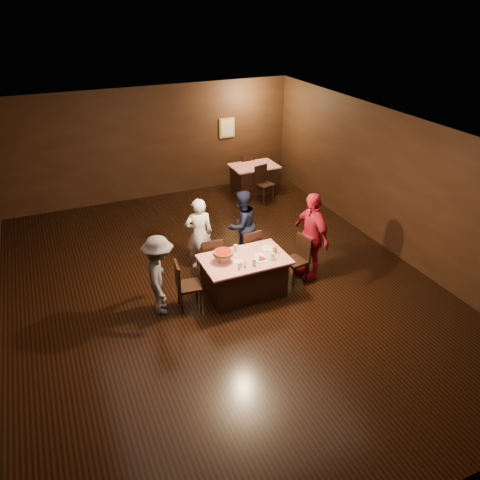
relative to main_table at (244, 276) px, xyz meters
name	(u,v)px	position (x,y,z in m)	size (l,w,h in m)	color
room	(218,185)	(-0.35, 0.40, 1.75)	(10.00, 10.04, 3.02)	black
main_table	(244,276)	(0.00, 0.00, 0.00)	(1.60, 1.00, 0.77)	#AA0B17
back_table	(254,178)	(2.35, 4.60, 0.00)	(1.30, 0.90, 0.77)	#A90B1B
chair_far_left	(211,258)	(-0.40, 0.75, 0.09)	(0.42, 0.42, 0.95)	black
chair_far_right	(247,250)	(0.40, 0.75, 0.09)	(0.42, 0.42, 0.95)	black
chair_end_left	(189,285)	(-1.10, 0.00, 0.09)	(0.42, 0.42, 0.95)	black
chair_end_right	(296,260)	(1.10, 0.00, 0.09)	(0.42, 0.42, 0.95)	black
chair_back_near	(265,183)	(2.35, 3.90, 0.09)	(0.42, 0.42, 0.95)	black
chair_back_far	(245,169)	(2.35, 5.20, 0.09)	(0.42, 0.42, 0.95)	black
diner_white_jacket	(199,234)	(-0.46, 1.24, 0.39)	(0.57, 0.37, 1.56)	silver
diner_navy_hoodie	(242,225)	(0.51, 1.29, 0.38)	(0.75, 0.58, 1.53)	black
diner_grey_knit	(159,275)	(-1.59, 0.10, 0.37)	(0.97, 0.56, 1.50)	#545359
diner_red_shirt	(311,236)	(1.46, 0.07, 0.52)	(1.06, 0.44, 1.80)	#AB172D
pizza_stand	(223,253)	(-0.40, 0.05, 0.57)	(0.38, 0.38, 0.22)	black
plate_with_slice	(261,259)	(0.25, -0.18, 0.41)	(0.25, 0.25, 0.06)	white
plate_empty	(268,249)	(0.55, 0.15, 0.39)	(0.25, 0.25, 0.01)	white
glass_front_left	(254,262)	(0.05, -0.30, 0.46)	(0.08, 0.08, 0.14)	silver
glass_front_right	(272,256)	(0.45, -0.25, 0.46)	(0.08, 0.08, 0.14)	silver
glass_amber	(275,250)	(0.60, -0.05, 0.46)	(0.08, 0.08, 0.14)	#BF7F26
glass_back	(236,248)	(-0.05, 0.30, 0.46)	(0.08, 0.08, 0.14)	silver
condiments	(242,265)	(-0.18, -0.28, 0.43)	(0.17, 0.10, 0.09)	silver
napkin_center	(259,255)	(0.30, 0.00, 0.39)	(0.16, 0.16, 0.01)	white
napkin_left	(238,261)	(-0.15, -0.05, 0.39)	(0.16, 0.16, 0.01)	white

